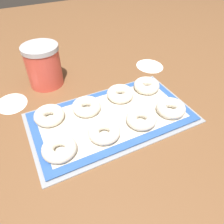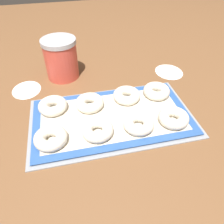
{
  "view_description": "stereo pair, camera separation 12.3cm",
  "coord_description": "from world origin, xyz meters",
  "px_view_note": "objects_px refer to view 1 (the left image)",
  "views": [
    {
      "loc": [
        -0.24,
        -0.45,
        0.48
      ],
      "look_at": [
        -0.01,
        0.01,
        0.03
      ],
      "focal_mm": 35.0,
      "sensor_mm": 36.0,
      "label": 1
    },
    {
      "loc": [
        -0.13,
        -0.49,
        0.48
      ],
      "look_at": [
        -0.01,
        0.01,
        0.03
      ],
      "focal_mm": 35.0,
      "sensor_mm": 36.0,
      "label": 2
    }
  ],
  "objects_px": {
    "bagel_front_far_right": "(171,108)",
    "bagel_front_far_left": "(59,149)",
    "bagel_back_mid_right": "(120,94)",
    "flour_canister": "(44,66)",
    "bagel_back_far_right": "(147,86)",
    "bagel_back_far_left": "(49,115)",
    "bagel_back_mid_left": "(86,106)",
    "baking_tray": "(112,117)",
    "bagel_front_mid_right": "(141,119)",
    "bagel_front_mid_left": "(104,132)"
  },
  "relations": [
    {
      "from": "bagel_back_mid_left",
      "to": "flour_canister",
      "type": "bearing_deg",
      "value": 107.71
    },
    {
      "from": "bagel_back_mid_right",
      "to": "flour_canister",
      "type": "height_order",
      "value": "flour_canister"
    },
    {
      "from": "bagel_front_mid_left",
      "to": "bagel_back_far_left",
      "type": "bearing_deg",
      "value": 131.41
    },
    {
      "from": "bagel_back_far_left",
      "to": "bagel_back_far_right",
      "type": "height_order",
      "value": "same"
    },
    {
      "from": "bagel_back_far_left",
      "to": "bagel_front_mid_left",
      "type": "bearing_deg",
      "value": -48.59
    },
    {
      "from": "bagel_front_far_left",
      "to": "bagel_front_mid_right",
      "type": "distance_m",
      "value": 0.26
    },
    {
      "from": "baking_tray",
      "to": "flour_canister",
      "type": "relative_size",
      "value": 3.33
    },
    {
      "from": "bagel_front_mid_left",
      "to": "bagel_front_mid_right",
      "type": "height_order",
      "value": "same"
    },
    {
      "from": "baking_tray",
      "to": "bagel_front_far_left",
      "type": "bearing_deg",
      "value": -160.28
    },
    {
      "from": "bagel_front_mid_right",
      "to": "bagel_back_mid_right",
      "type": "bearing_deg",
      "value": 88.9
    },
    {
      "from": "bagel_front_far_right",
      "to": "bagel_front_far_left",
      "type": "bearing_deg",
      "value": -179.92
    },
    {
      "from": "bagel_back_far_left",
      "to": "bagel_back_mid_left",
      "type": "height_order",
      "value": "same"
    },
    {
      "from": "bagel_front_mid_left",
      "to": "flour_canister",
      "type": "xyz_separation_m",
      "value": [
        -0.08,
        0.36,
        0.05
      ]
    },
    {
      "from": "baking_tray",
      "to": "bagel_back_far_right",
      "type": "height_order",
      "value": "bagel_back_far_right"
    },
    {
      "from": "baking_tray",
      "to": "flour_canister",
      "type": "distance_m",
      "value": 0.33
    },
    {
      "from": "baking_tray",
      "to": "bagel_front_mid_right",
      "type": "bearing_deg",
      "value": -45.81
    },
    {
      "from": "bagel_front_mid_left",
      "to": "bagel_back_far_left",
      "type": "distance_m",
      "value": 0.19
    },
    {
      "from": "flour_canister",
      "to": "bagel_back_mid_right",
      "type": "bearing_deg",
      "value": -47.03
    },
    {
      "from": "flour_canister",
      "to": "bagel_front_mid_right",
      "type": "bearing_deg",
      "value": -60.77
    },
    {
      "from": "bagel_front_far_left",
      "to": "bagel_front_far_right",
      "type": "relative_size",
      "value": 1.0
    },
    {
      "from": "bagel_front_far_left",
      "to": "bagel_back_mid_left",
      "type": "xyz_separation_m",
      "value": [
        0.13,
        0.13,
        0.0
      ]
    },
    {
      "from": "bagel_front_mid_right",
      "to": "bagel_front_far_right",
      "type": "xyz_separation_m",
      "value": [
        0.11,
        0.0,
        0.0
      ]
    },
    {
      "from": "baking_tray",
      "to": "flour_canister",
      "type": "height_order",
      "value": "flour_canister"
    },
    {
      "from": "baking_tray",
      "to": "bagel_back_mid_right",
      "type": "relative_size",
      "value": 5.53
    },
    {
      "from": "bagel_front_far_left",
      "to": "flour_canister",
      "type": "height_order",
      "value": "flour_canister"
    },
    {
      "from": "baking_tray",
      "to": "bagel_front_far_right",
      "type": "relative_size",
      "value": 5.53
    },
    {
      "from": "baking_tray",
      "to": "bagel_front_far_right",
      "type": "height_order",
      "value": "bagel_front_far_right"
    },
    {
      "from": "bagel_front_far_right",
      "to": "flour_canister",
      "type": "relative_size",
      "value": 0.6
    },
    {
      "from": "bagel_front_far_right",
      "to": "flour_canister",
      "type": "distance_m",
      "value": 0.48
    },
    {
      "from": "bagel_back_far_left",
      "to": "bagel_back_mid_left",
      "type": "distance_m",
      "value": 0.12
    },
    {
      "from": "bagel_front_mid_right",
      "to": "bagel_back_mid_left",
      "type": "xyz_separation_m",
      "value": [
        -0.13,
        0.13,
        0.0
      ]
    },
    {
      "from": "bagel_back_far_right",
      "to": "bagel_front_mid_left",
      "type": "bearing_deg",
      "value": -149.26
    },
    {
      "from": "bagel_back_mid_right",
      "to": "bagel_back_far_right",
      "type": "bearing_deg",
      "value": 0.4
    },
    {
      "from": "bagel_back_mid_right",
      "to": "flour_canister",
      "type": "relative_size",
      "value": 0.6
    },
    {
      "from": "flour_canister",
      "to": "bagel_front_far_left",
      "type": "bearing_deg",
      "value": -98.53
    },
    {
      "from": "bagel_back_far_right",
      "to": "bagel_back_far_left",
      "type": "bearing_deg",
      "value": -179.78
    },
    {
      "from": "bagel_back_mid_left",
      "to": "flour_canister",
      "type": "height_order",
      "value": "flour_canister"
    },
    {
      "from": "bagel_front_far_left",
      "to": "flour_canister",
      "type": "relative_size",
      "value": 0.6
    },
    {
      "from": "bagel_front_far_right",
      "to": "bagel_back_mid_left",
      "type": "xyz_separation_m",
      "value": [
        -0.24,
        0.13,
        0.0
      ]
    },
    {
      "from": "bagel_front_mid_left",
      "to": "bagel_front_mid_right",
      "type": "relative_size",
      "value": 1.0
    },
    {
      "from": "bagel_front_far_right",
      "to": "flour_canister",
      "type": "height_order",
      "value": "flour_canister"
    },
    {
      "from": "bagel_front_mid_left",
      "to": "bagel_back_far_left",
      "type": "relative_size",
      "value": 1.0
    },
    {
      "from": "bagel_back_far_left",
      "to": "bagel_back_mid_left",
      "type": "xyz_separation_m",
      "value": [
        0.12,
        -0.01,
        0.0
      ]
    },
    {
      "from": "bagel_back_mid_right",
      "to": "bagel_front_mid_left",
      "type": "bearing_deg",
      "value": -132.17
    },
    {
      "from": "bagel_back_mid_right",
      "to": "bagel_front_far_right",
      "type": "bearing_deg",
      "value": -52.26
    },
    {
      "from": "bagel_back_mid_left",
      "to": "bagel_front_mid_right",
      "type": "bearing_deg",
      "value": -45.27
    },
    {
      "from": "bagel_back_far_right",
      "to": "bagel_back_mid_left",
      "type": "bearing_deg",
      "value": -176.96
    },
    {
      "from": "baking_tray",
      "to": "bagel_back_far_right",
      "type": "xyz_separation_m",
      "value": [
        0.18,
        0.07,
        0.02
      ]
    },
    {
      "from": "bagel_back_mid_right",
      "to": "bagel_back_far_right",
      "type": "distance_m",
      "value": 0.11
    },
    {
      "from": "bagel_front_mid_left",
      "to": "flour_canister",
      "type": "height_order",
      "value": "flour_canister"
    }
  ]
}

